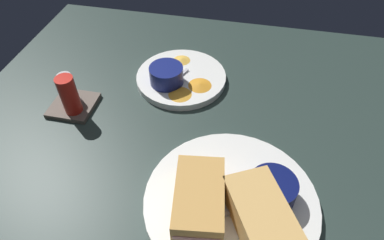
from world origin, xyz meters
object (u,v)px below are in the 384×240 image
at_px(spoon_by_gravy_ramekin, 168,84).
at_px(plate_sandwich_main, 231,202).
at_px(sandwich_half_far, 260,214).
at_px(spoon_by_dark_ramekin, 239,208).
at_px(ramekin_light_gravy, 166,74).
at_px(sandwich_half_near, 199,199).
at_px(plate_chips_companion, 181,78).
at_px(condiment_caddy, 70,97).
at_px(ramekin_dark_sauce, 272,189).

bearing_deg(spoon_by_gravy_ramekin, plate_sandwich_main, -145.98).
bearing_deg(sandwich_half_far, plate_sandwich_main, 56.00).
bearing_deg(spoon_by_dark_ramekin, ramekin_light_gravy, 34.38).
xyz_separation_m(sandwich_half_near, plate_chips_companion, (0.32, 0.11, -0.03)).
height_order(plate_sandwich_main, sandwich_half_far, sandwich_half_far).
xyz_separation_m(sandwich_half_near, spoon_by_dark_ramekin, (0.01, -0.06, -0.02)).
height_order(sandwich_half_far, condiment_caddy, condiment_caddy).
distance_m(ramekin_dark_sauce, ramekin_light_gravy, 0.35).
xyz_separation_m(sandwich_half_far, ramekin_light_gravy, (0.30, 0.23, -0.00)).
bearing_deg(sandwich_half_near, sandwich_half_far, -94.00).
xyz_separation_m(ramekin_dark_sauce, plate_chips_companion, (0.28, 0.22, -0.03)).
bearing_deg(plate_chips_companion, condiment_caddy, 124.47).
xyz_separation_m(ramekin_dark_sauce, condiment_caddy, (0.14, 0.42, -0.00)).
relative_size(spoon_by_dark_ramekin, spoon_by_gravy_ramekin, 0.93).
height_order(sandwich_half_near, spoon_by_gravy_ramekin, sandwich_half_near).
distance_m(sandwich_half_far, plate_chips_companion, 0.39).
relative_size(plate_chips_companion, condiment_caddy, 2.19).
distance_m(sandwich_half_far, ramekin_light_gravy, 0.38).
relative_size(spoon_by_dark_ramekin, plate_chips_companion, 0.43).
height_order(spoon_by_dark_ramekin, condiment_caddy, condiment_caddy).
distance_m(sandwich_half_near, ramekin_light_gravy, 0.32).
distance_m(ramekin_dark_sauce, spoon_by_dark_ramekin, 0.06).
bearing_deg(plate_sandwich_main, ramekin_dark_sauce, -73.00).
height_order(plate_chips_companion, ramekin_light_gravy, ramekin_light_gravy).
height_order(sandwich_half_far, spoon_by_dark_ramekin, sandwich_half_far).
relative_size(ramekin_light_gravy, condiment_caddy, 0.79).
relative_size(plate_sandwich_main, spoon_by_dark_ramekin, 3.24).
relative_size(ramekin_dark_sauce, spoon_by_dark_ramekin, 0.87).
relative_size(ramekin_dark_sauce, spoon_by_gravy_ramekin, 0.82).
distance_m(ramekin_dark_sauce, condiment_caddy, 0.44).
xyz_separation_m(plate_sandwich_main, condiment_caddy, (0.16, 0.36, 0.03)).
xyz_separation_m(ramekin_dark_sauce, spoon_by_gravy_ramekin, (0.24, 0.24, -0.02)).
xyz_separation_m(ramekin_dark_sauce, ramekin_light_gravy, (0.25, 0.24, 0.00)).
height_order(sandwich_half_near, ramekin_light_gravy, sandwich_half_near).
height_order(plate_sandwich_main, spoon_by_dark_ramekin, spoon_by_dark_ramekin).
bearing_deg(ramekin_light_gravy, plate_sandwich_main, -146.04).
xyz_separation_m(ramekin_dark_sauce, spoon_by_dark_ramekin, (-0.03, 0.05, -0.02)).
bearing_deg(sandwich_half_far, ramekin_light_gravy, 37.10).
relative_size(plate_sandwich_main, plate_chips_companion, 1.39).
relative_size(sandwich_half_near, plate_chips_companion, 0.68).
relative_size(sandwich_half_near, ramekin_light_gravy, 1.87).
bearing_deg(condiment_caddy, spoon_by_dark_ramekin, -115.18).
height_order(sandwich_half_far, plate_chips_companion, sandwich_half_far).
height_order(spoon_by_dark_ramekin, plate_chips_companion, spoon_by_dark_ramekin).
bearing_deg(plate_sandwich_main, ramekin_light_gravy, 33.96).
bearing_deg(sandwich_half_near, spoon_by_gravy_ramekin, 23.94).
height_order(ramekin_dark_sauce, condiment_caddy, condiment_caddy).
bearing_deg(sandwich_half_far, condiment_caddy, 64.81).
relative_size(sandwich_half_far, spoon_by_dark_ramekin, 1.69).
height_order(plate_sandwich_main, spoon_by_gravy_ramekin, spoon_by_gravy_ramekin).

